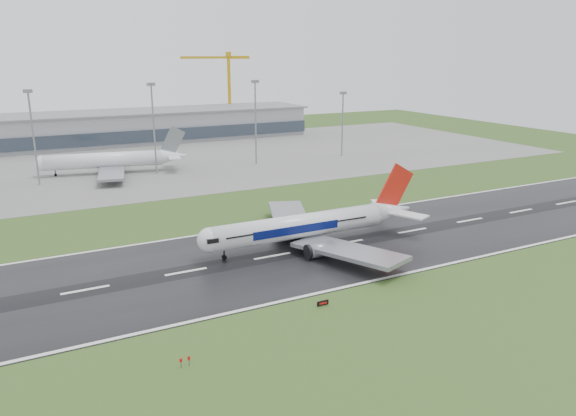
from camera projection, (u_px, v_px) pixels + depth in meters
ground at (186, 272)px, 113.48m from camera, size 520.00×520.00×0.00m
runway at (186, 272)px, 113.47m from camera, size 400.00×45.00×0.10m
apron at (95, 166)px, 220.42m from camera, size 400.00×130.00×0.08m
terminal at (75, 130)px, 269.72m from camera, size 240.00×36.00×15.00m
main_airliner at (314, 210)px, 127.82m from camera, size 57.27×54.58×16.79m
parked_airliner at (109, 152)px, 205.80m from camera, size 64.94×61.86×16.45m
tower_crane at (229, 92)px, 317.37m from camera, size 45.19×13.39×45.25m
runway_sign at (323, 303)px, 98.02m from camera, size 2.25×1.02×1.04m
floodmast_2 at (34, 140)px, 185.05m from camera, size 0.64×0.64×31.49m
floodmast_3 at (154, 131)px, 202.99m from camera, size 0.64×0.64×32.74m
floodmast_4 at (256, 124)px, 221.26m from camera, size 0.64×0.64×32.86m
floodmast_5 at (342, 125)px, 240.53m from camera, size 0.64×0.64×27.10m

